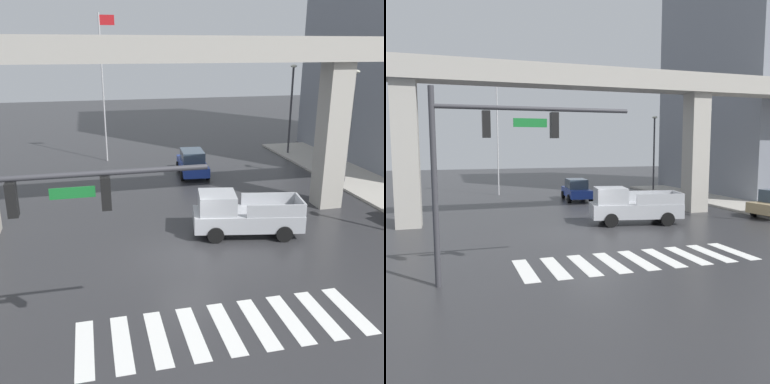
# 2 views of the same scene
# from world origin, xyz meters

# --- Properties ---
(ground_plane) EXTENTS (120.00, 120.00, 0.00)m
(ground_plane) POSITION_xyz_m (0.00, 0.00, 0.00)
(ground_plane) COLOR #2D2D30
(crosswalk_stripes) EXTENTS (9.35, 2.80, 0.01)m
(crosswalk_stripes) POSITION_xyz_m (-0.00, -5.26, 0.01)
(crosswalk_stripes) COLOR silver
(crosswalk_stripes) RESTS_ON ground
(elevated_overpass) EXTENTS (50.17, 1.90, 9.03)m
(elevated_overpass) POSITION_xyz_m (0.00, 4.45, 7.59)
(elevated_overpass) COLOR #ADA89E
(elevated_overpass) RESTS_ON ground
(office_building) EXTENTS (14.60, 15.26, 32.08)m
(office_building) POSITION_xyz_m (22.76, 13.53, 16.04)
(office_building) COLOR gray
(office_building) RESTS_ON ground
(pickup_truck) EXTENTS (5.37, 2.83, 2.08)m
(pickup_truck) POSITION_xyz_m (2.92, 1.68, 0.99)
(pickup_truck) COLOR #A8AAAF
(pickup_truck) RESTS_ON ground
(sedan_blue) EXTENTS (2.27, 4.45, 1.72)m
(sedan_blue) POSITION_xyz_m (3.10, 12.31, 0.85)
(sedan_blue) COLOR #1E3899
(sedan_blue) RESTS_ON ground
(traffic_signal_mast) EXTENTS (6.49, 0.32, 6.20)m
(traffic_signal_mast) POSITION_xyz_m (-5.60, -6.05, 4.39)
(traffic_signal_mast) COLOR #38383D
(traffic_signal_mast) RESTS_ON ground
(street_lamp_mid_block) EXTENTS (0.44, 0.70, 7.24)m
(street_lamp_mid_block) POSITION_xyz_m (12.25, 7.91, 4.56)
(street_lamp_mid_block) COLOR #38383D
(street_lamp_mid_block) RESTS_ON ground
(street_lamp_far_north) EXTENTS (0.44, 0.70, 7.24)m
(street_lamp_far_north) POSITION_xyz_m (12.25, 16.35, 4.56)
(street_lamp_far_north) COLOR #38383D
(street_lamp_far_north) RESTS_ON ground
(flagpole) EXTENTS (1.16, 0.12, 10.89)m
(flagpole) POSITION_xyz_m (-2.43, 17.71, 6.26)
(flagpole) COLOR silver
(flagpole) RESTS_ON ground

